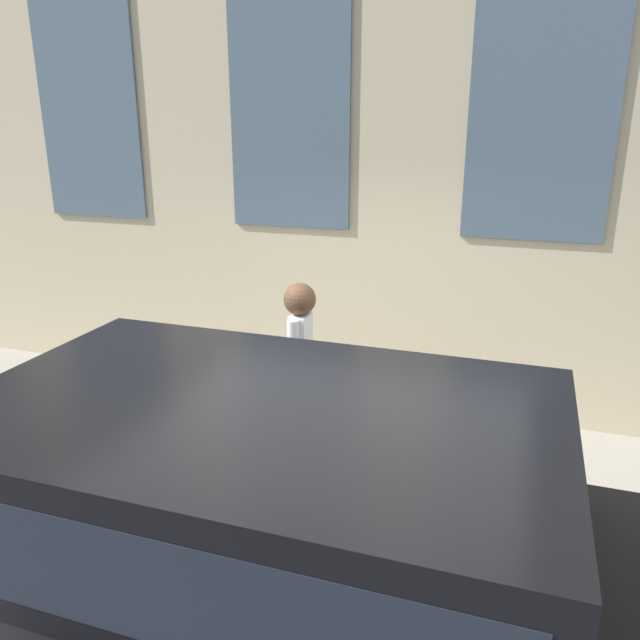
# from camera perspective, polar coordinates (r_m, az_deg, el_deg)

# --- Properties ---
(ground_plane) EXTENTS (80.00, 80.00, 0.00)m
(ground_plane) POSITION_cam_1_polar(r_m,az_deg,el_deg) (4.59, 0.48, -20.85)
(ground_plane) COLOR #47474C
(sidewalk) EXTENTS (2.31, 60.00, 0.12)m
(sidewalk) POSITION_cam_1_polar(r_m,az_deg,el_deg) (5.46, 4.36, -13.11)
(sidewalk) COLOR #A8A093
(sidewalk) RESTS_ON ground_plane
(fire_hydrant) EXTENTS (0.37, 0.47, 0.79)m
(fire_hydrant) POSITION_cam_1_polar(r_m,az_deg,el_deg) (4.72, 1.92, -11.93)
(fire_hydrant) COLOR gold
(fire_hydrant) RESTS_ON sidewalk
(person) EXTENTS (0.38, 0.25, 1.57)m
(person) POSITION_cam_1_polar(r_m,az_deg,el_deg) (4.92, -1.81, -3.69)
(person) COLOR navy
(person) RESTS_ON sidewalk
(parked_truck_black_near) EXTENTS (1.90, 4.30, 1.68)m
(parked_truck_black_near) POSITION_cam_1_polar(r_m,az_deg,el_deg) (3.17, -6.21, -18.75)
(parked_truck_black_near) COLOR black
(parked_truck_black_near) RESTS_ON ground_plane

